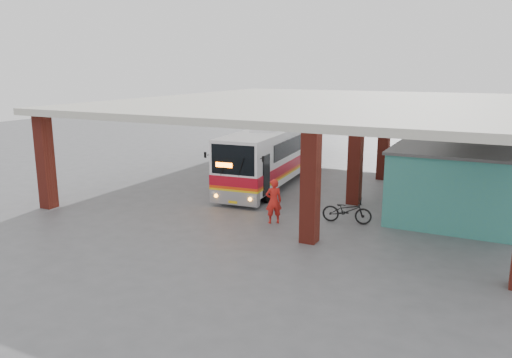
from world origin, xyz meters
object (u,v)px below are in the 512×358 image
Objects in this scene: motorcycle at (347,210)px; red_chair at (412,185)px; pedestrian at (274,201)px; coach_bus at (275,154)px.

motorcycle is 2.60× the size of red_chair.
pedestrian is 9.15m from red_chair.
motorcycle is at bearing -79.51° from red_chair.
pedestrian is at bearing -94.47° from red_chair.
coach_bus reaches higher than red_chair.
motorcycle reaches higher than red_chair.
coach_bus is 7.51m from red_chair.
coach_bus is at bearing -146.31° from red_chair.
pedestrian is (3.04, -6.74, -0.72)m from coach_bus.
pedestrian is 2.39× the size of red_chair.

